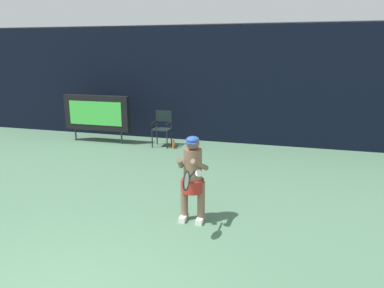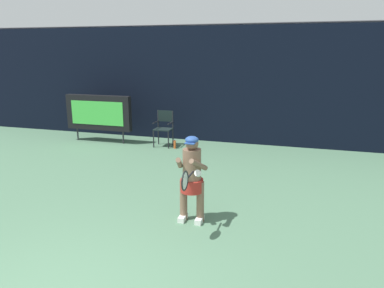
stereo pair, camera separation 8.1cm
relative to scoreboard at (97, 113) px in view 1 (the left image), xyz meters
The scene contains 6 objects.
backdrop_screen 3.84m from the scoreboard, 17.75° to the left, with size 18.00×0.12×3.66m.
scoreboard is the anchor object (origin of this frame).
umpire_chair 2.19m from the scoreboard, ahead, with size 0.52×0.44×1.08m.
water_bottle 2.71m from the scoreboard, ahead, with size 0.07×0.07×0.27m.
tennis_player 6.39m from the scoreboard, 45.86° to the right, with size 0.53×0.61×1.50m.
tennis_racket 6.93m from the scoreboard, 49.03° to the right, with size 0.03×0.60×0.31m.
Camera 1 is at (2.49, -2.88, 2.88)m, focal length 34.47 mm.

